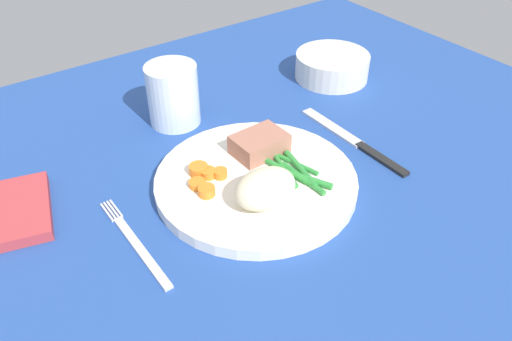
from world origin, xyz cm
name	(u,v)px	position (x,y,z in cm)	size (l,w,h in cm)	color
dining_table	(234,190)	(0.00, 0.00, 1.00)	(120.00, 90.00, 2.00)	#234793
dinner_plate	(256,182)	(2.04, -2.04, 2.80)	(25.89, 25.89, 1.60)	white
meat_portion	(259,144)	(5.53, 2.04, 4.95)	(7.01, 5.07, 2.70)	#A86B56
mashed_potatoes	(263,189)	(-0.29, -6.70, 5.79)	(7.84, 5.80, 4.38)	beige
carrot_slices	(205,177)	(-3.67, 1.06, 4.15)	(5.32, 6.43, 1.27)	orange
green_beans	(295,171)	(6.49, -4.47, 3.98)	(4.74, 11.31, 0.86)	#2D8C38
fork	(135,242)	(-15.09, -2.29, 2.20)	(1.44, 16.60, 0.40)	silver
knife	(355,142)	(19.38, -2.32, 2.20)	(1.70, 20.50, 0.64)	black
water_glass	(174,99)	(1.28, 17.98, 5.91)	(7.67, 7.67, 9.19)	silver
salad_bowl	(332,65)	(30.36, 14.77, 4.46)	(12.65, 12.65, 4.36)	silver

